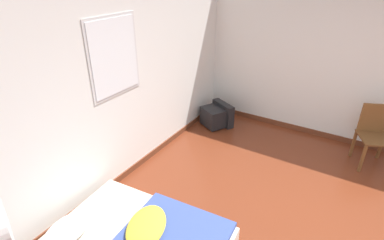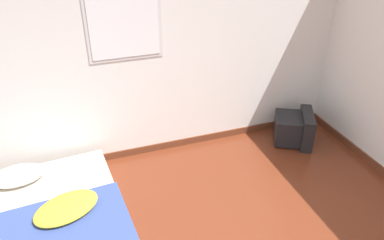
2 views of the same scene
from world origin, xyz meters
TOP-DOWN VIEW (x-y plane):
  - wall_back at (-0.00, 2.74)m, footprint 7.44×0.08m
  - wall_right at (2.55, 0.00)m, footprint 0.08×7.83m
  - crt_tv at (1.92, 2.32)m, footprint 0.61×0.62m
  - wooden_chair at (2.10, -0.15)m, footprint 0.58×0.58m

SIDE VIEW (x-z plane):
  - crt_tv at x=1.92m, z-range -0.01..0.40m
  - wooden_chair at x=2.10m, z-range 0.08..0.98m
  - wall_right at x=2.55m, z-range -0.01..2.59m
  - wall_back at x=0.00m, z-range -0.01..2.59m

